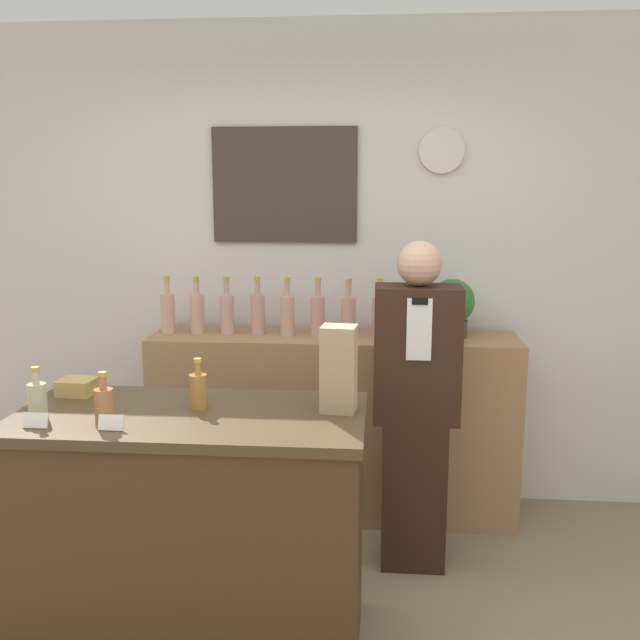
{
  "coord_description": "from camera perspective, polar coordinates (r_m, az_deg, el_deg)",
  "views": [
    {
      "loc": [
        0.38,
        -2.04,
        1.82
      ],
      "look_at": [
        0.11,
        1.12,
        1.21
      ],
      "focal_mm": 40.0,
      "sensor_mm": 36.0,
      "label": 1
    }
  ],
  "objects": [
    {
      "name": "shelf_bottle_5",
      "position": [
        3.84,
        -0.17,
        0.47
      ],
      "size": [
        0.08,
        0.08,
        0.32
      ],
      "color": "tan",
      "rests_on": "back_shelf"
    },
    {
      "name": "shelf_bottle_1",
      "position": [
        3.95,
        -9.79,
        0.61
      ],
      "size": [
        0.08,
        0.08,
        0.32
      ],
      "color": "tan",
      "rests_on": "back_shelf"
    },
    {
      "name": "shelf_bottle_7",
      "position": [
        3.83,
        4.78,
        0.41
      ],
      "size": [
        0.08,
        0.08,
        0.32
      ],
      "color": "tan",
      "rests_on": "back_shelf"
    },
    {
      "name": "shelf_bottle_8",
      "position": [
        3.82,
        7.27,
        0.34
      ],
      "size": [
        0.08,
        0.08,
        0.32
      ],
      "color": "tan",
      "rests_on": "back_shelf"
    },
    {
      "name": "back_wall",
      "position": [
        4.08,
        -0.48,
        4.33
      ],
      "size": [
        5.2,
        0.09,
        2.7
      ],
      "color": "silver",
      "rests_on": "ground_plane"
    },
    {
      "name": "back_shelf",
      "position": [
        3.99,
        1.07,
        -8.4
      ],
      "size": [
        1.99,
        0.43,
        1.01
      ],
      "color": "#9E754C",
      "rests_on": "ground_plane"
    },
    {
      "name": "shelf_bottle_2",
      "position": [
        3.91,
        -7.44,
        0.58
      ],
      "size": [
        0.08,
        0.08,
        0.32
      ],
      "color": "tan",
      "rests_on": "back_shelf"
    },
    {
      "name": "gift_box",
      "position": [
        3.12,
        -18.84,
        -5.08
      ],
      "size": [
        0.15,
        0.13,
        0.07
      ],
      "color": "tan",
      "rests_on": "display_counter"
    },
    {
      "name": "counter_bottle_2",
      "position": [
        2.8,
        -9.7,
        -5.52
      ],
      "size": [
        0.07,
        0.07,
        0.2
      ],
      "color": "#A77130",
      "rests_on": "display_counter"
    },
    {
      "name": "counter_bottle_1",
      "position": [
        2.68,
        -16.88,
        -6.57
      ],
      "size": [
        0.07,
        0.07,
        0.2
      ],
      "color": "#A4633C",
      "rests_on": "display_counter"
    },
    {
      "name": "shelf_bottle_0",
      "position": [
        4.0,
        -12.08,
        0.65
      ],
      "size": [
        0.08,
        0.08,
        0.32
      ],
      "color": "tan",
      "rests_on": "back_shelf"
    },
    {
      "name": "paper_bag",
      "position": [
        2.71,
        1.51,
        -3.93
      ],
      "size": [
        0.14,
        0.12,
        0.33
      ],
      "color": "tan",
      "rests_on": "display_counter"
    },
    {
      "name": "price_card_left",
      "position": [
        2.75,
        -21.8,
        -7.46
      ],
      "size": [
        0.09,
        0.02,
        0.06
      ],
      "color": "white",
      "rests_on": "display_counter"
    },
    {
      "name": "shelf_bottle_3",
      "position": [
        3.89,
        -5.01,
        0.59
      ],
      "size": [
        0.08,
        0.08,
        0.32
      ],
      "color": "tan",
      "rests_on": "back_shelf"
    },
    {
      "name": "shelf_bottle_6",
      "position": [
        3.81,
        2.29,
        0.39
      ],
      "size": [
        0.08,
        0.08,
        0.32
      ],
      "color": "tan",
      "rests_on": "back_shelf"
    },
    {
      "name": "shelf_bottle_4",
      "position": [
        3.85,
        -2.63,
        0.5
      ],
      "size": [
        0.08,
        0.08,
        0.32
      ],
      "color": "tan",
      "rests_on": "back_shelf"
    },
    {
      "name": "price_card_right",
      "position": [
        2.64,
        -16.39,
        -7.87
      ],
      "size": [
        0.09,
        0.02,
        0.06
      ],
      "color": "white",
      "rests_on": "display_counter"
    },
    {
      "name": "potted_plant",
      "position": [
        3.86,
        10.53,
        1.14
      ],
      "size": [
        0.24,
        0.24,
        0.31
      ],
      "color": "#4C3D2D",
      "rests_on": "back_shelf"
    },
    {
      "name": "counter_bottle_0",
      "position": [
        2.83,
        -21.67,
        -5.95
      ],
      "size": [
        0.07,
        0.07,
        0.2
      ],
      "color": "#AEAD86",
      "rests_on": "display_counter"
    },
    {
      "name": "shopkeeper",
      "position": [
        3.4,
        7.66,
        -7.02
      ],
      "size": [
        0.4,
        0.25,
        1.57
      ],
      "color": "#331E14",
      "rests_on": "ground_plane"
    },
    {
      "name": "display_counter",
      "position": [
        2.96,
        -10.02,
        -16.19
      ],
      "size": [
        1.33,
        0.66,
        0.96
      ],
      "color": "#422B19",
      "rests_on": "ground_plane"
    }
  ]
}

